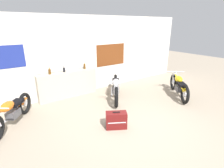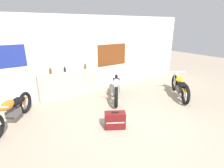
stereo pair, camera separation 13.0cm
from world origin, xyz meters
name	(u,v)px [view 2 (the right image)]	position (x,y,z in m)	size (l,w,h in m)	color
ground_plane	(137,129)	(0.00, 0.00, 0.00)	(24.00, 24.00, 0.00)	gray
wall_back	(81,55)	(-0.02, 3.15, 1.40)	(10.00, 0.07, 2.80)	silver
sill_counter	(69,84)	(-0.62, 2.97, 0.47)	(2.09, 0.28, 0.93)	#B7AD99
bottle_leftmost	(50,71)	(-1.21, 2.97, 1.03)	(0.08, 0.08, 0.22)	#5B3814
bottle_left_center	(65,69)	(-0.73, 2.97, 1.02)	(0.07, 0.07, 0.19)	black
bottle_center	(85,66)	(0.04, 2.96, 1.05)	(0.07, 0.07, 0.25)	#5B3814
motorcycle_orange	(11,111)	(-2.53, 1.99, 0.38)	(1.23, 1.63, 0.77)	black
motorcycle_silver	(116,87)	(0.69, 1.92, 0.39)	(1.28, 1.76, 0.80)	black
motorcycle_yellow	(180,86)	(2.67, 0.77, 0.39)	(1.26, 1.59, 0.78)	black
hard_case_darkred	(115,120)	(-0.42, 0.38, 0.21)	(0.57, 0.47, 0.45)	maroon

